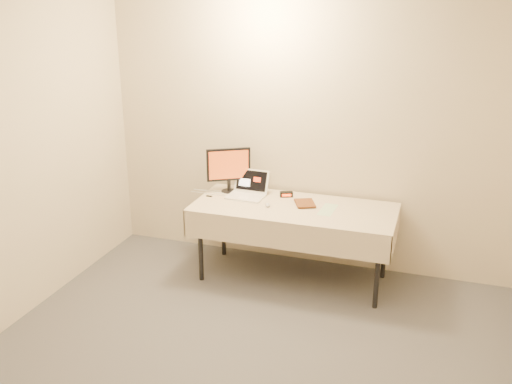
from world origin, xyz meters
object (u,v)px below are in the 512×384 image
(laptop, at_px, (248,190))
(monitor, at_px, (229,167))
(table, at_px, (294,213))
(book, at_px, (296,193))

(laptop, relative_size, monitor, 0.82)
(table, height_order, monitor, monitor)
(table, distance_m, book, 0.18)
(monitor, bearing_deg, book, -42.37)
(monitor, xyz_separation_m, book, (0.72, -0.15, -0.14))
(book, bearing_deg, table, -117.37)
(table, relative_size, book, 8.03)
(laptop, height_order, book, same)
(monitor, height_order, book, monitor)
(laptop, bearing_deg, book, -9.22)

